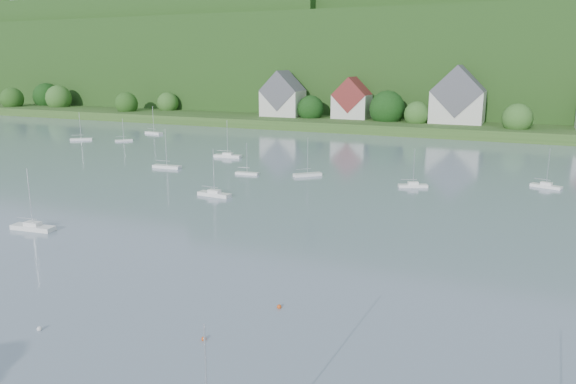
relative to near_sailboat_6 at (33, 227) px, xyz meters
The scene contains 10 objects.
far_shore_strip 146.72m from the near_sailboat_6, 77.51° to the left, with size 600.00×60.00×3.00m, color #2E521F.
forested_ridge 215.41m from the near_sailboat_6, 81.38° to the left, with size 620.00×181.22×69.89m.
village_building_0 132.62m from the near_sailboat_6, 100.13° to the left, with size 14.00×10.40×16.00m.
village_building_1 132.52m from the near_sailboat_6, 89.25° to the left, with size 12.00×9.36×14.00m.
village_building_2 136.65m from the near_sailboat_6, 74.37° to the left, with size 16.00×11.44×18.00m.
near_sailboat_6 is the anchor object (origin of this frame).
mooring_buoy_1 30.97m from the near_sailboat_6, 40.76° to the right, with size 0.44×0.44×0.44m, color silver.
mooring_buoy_2 40.62m from the near_sailboat_6, 11.78° to the right, with size 0.42×0.42×0.42m, color #D64C14.
mooring_buoy_3 40.14m from the near_sailboat_6, 23.63° to the right, with size 0.41×0.41×0.41m, color #D64C14.
far_sailboat_cluster 72.59m from the near_sailboat_6, 56.87° to the left, with size 202.11×68.09×8.71m.
Camera 1 is at (27.47, 6.92, 21.53)m, focal length 34.32 mm.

